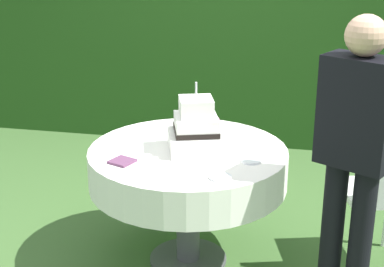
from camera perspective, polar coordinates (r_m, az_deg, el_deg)
The scene contains 9 objects.
ground_plane at distance 3.76m, azimuth -0.37°, elevation -12.20°, with size 20.00×20.00×0.00m, color #3D602D.
cake_table at distance 3.47m, azimuth -0.39°, elevation -3.40°, with size 1.17×1.17×0.75m.
wedding_cake at distance 3.38m, azimuth 0.44°, elevation 0.37°, with size 0.39×0.39×0.41m.
serving_plate_near at distance 3.04m, azimuth 2.78°, elevation -4.26°, with size 0.12×0.12×0.01m, color white.
serving_plate_far at distance 3.79m, azimuth 2.30°, elevation 0.65°, with size 0.13×0.13×0.01m, color white.
serving_plate_left at distance 3.26m, azimuth 5.77°, elevation -2.64°, with size 0.11×0.11×0.01m, color white.
napkin_stack at distance 3.26m, azimuth -6.82°, elevation -2.71°, with size 0.12×0.12×0.01m, color #603856.
garden_chair at distance 3.61m, azimuth 18.01°, elevation -4.97°, with size 0.49×0.49×0.89m.
standing_person at distance 3.02m, azimuth 15.57°, elevation -1.54°, with size 0.41×0.35×1.60m.
Camera 1 is at (0.67, -3.12, 1.99)m, focal length 54.72 mm.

